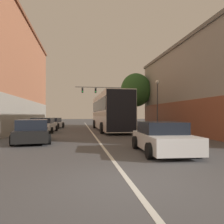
# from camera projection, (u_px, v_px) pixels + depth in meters

# --- Properties ---
(ground_plane) EXTENTS (160.00, 160.00, 0.00)m
(ground_plane) POSITION_uv_depth(u_px,v_px,m) (130.00, 183.00, 5.28)
(ground_plane) COLOR #4C4C4F
(lane_center_line) EXTENTS (0.14, 45.88, 0.01)m
(lane_center_line) POSITION_uv_depth(u_px,v_px,m) (91.00, 131.00, 22.03)
(lane_center_line) COLOR silver
(lane_center_line) RESTS_ON ground_plane
(building_right_storefront) EXTENTS (7.23, 19.46, 8.06)m
(building_right_storefront) POSITION_uv_depth(u_px,v_px,m) (212.00, 88.00, 20.07)
(building_right_storefront) COLOR #9E998E
(building_right_storefront) RESTS_ON ground_plane
(bus) EXTENTS (2.91, 12.58, 3.71)m
(bus) POSITION_uv_depth(u_px,v_px,m) (109.00, 111.00, 23.11)
(bus) COLOR silver
(bus) RESTS_ON ground_plane
(hatchback_foreground) EXTENTS (2.29, 4.07, 1.33)m
(hatchback_foreground) POSITION_uv_depth(u_px,v_px,m) (163.00, 138.00, 9.48)
(hatchback_foreground) COLOR silver
(hatchback_foreground) RESTS_ON ground_plane
(parked_car_left_near) EXTENTS (2.38, 4.86, 1.28)m
(parked_car_left_near) POSITION_uv_depth(u_px,v_px,m) (53.00, 123.00, 26.39)
(parked_car_left_near) COLOR silver
(parked_car_left_near) RESTS_ON ground_plane
(parked_car_left_mid) EXTENTS (2.52, 4.49, 1.36)m
(parked_car_left_mid) POSITION_uv_depth(u_px,v_px,m) (33.00, 132.00, 13.04)
(parked_car_left_mid) COLOR black
(parked_car_left_mid) RESTS_ON ground_plane
(parked_car_left_far) EXTENTS (2.34, 4.73, 1.36)m
(parked_car_left_far) POSITION_uv_depth(u_px,v_px,m) (43.00, 125.00, 20.44)
(parked_car_left_far) COLOR silver
(parked_car_left_far) RESTS_ON ground_plane
(traffic_signal_gantry) EXTENTS (7.73, 0.36, 6.39)m
(traffic_signal_gantry) POSITION_uv_depth(u_px,v_px,m) (107.00, 96.00, 35.36)
(traffic_signal_gantry) COLOR #514C47
(traffic_signal_gantry) RESTS_ON ground_plane
(street_lamp) EXTENTS (0.36, 0.36, 4.77)m
(street_lamp) POSITION_uv_depth(u_px,v_px,m) (157.00, 100.00, 19.65)
(street_lamp) COLOR #47474C
(street_lamp) RESTS_ON ground_plane
(street_tree_near) EXTENTS (3.88, 3.49, 6.95)m
(street_tree_near) POSITION_uv_depth(u_px,v_px,m) (136.00, 90.00, 27.86)
(street_tree_near) COLOR brown
(street_tree_near) RESTS_ON ground_plane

